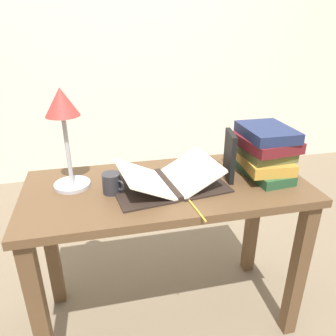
{
  "coord_description": "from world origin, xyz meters",
  "views": [
    {
      "loc": [
        -0.28,
        -1.22,
        1.41
      ],
      "look_at": [
        0.0,
        -0.01,
        0.84
      ],
      "focal_mm": 35.0,
      "sensor_mm": 36.0,
      "label": 1
    }
  ],
  "objects_px": {
    "book_stack_tall": "(265,151)",
    "coffee_mug": "(112,183)",
    "open_book": "(169,179)",
    "reading_lamp": "(63,118)",
    "book_standing_upright": "(230,156)",
    "pencil": "(196,209)"
  },
  "relations": [
    {
      "from": "book_stack_tall",
      "to": "pencil",
      "type": "relative_size",
      "value": 1.8
    },
    {
      "from": "open_book",
      "to": "pencil",
      "type": "bearing_deg",
      "value": -83.07
    },
    {
      "from": "book_standing_upright",
      "to": "reading_lamp",
      "type": "height_order",
      "value": "reading_lamp"
    },
    {
      "from": "book_standing_upright",
      "to": "coffee_mug",
      "type": "relative_size",
      "value": 2.34
    },
    {
      "from": "pencil",
      "to": "reading_lamp",
      "type": "bearing_deg",
      "value": 146.68
    },
    {
      "from": "open_book",
      "to": "book_standing_upright",
      "type": "bearing_deg",
      "value": -3.89
    },
    {
      "from": "book_standing_upright",
      "to": "coffee_mug",
      "type": "distance_m",
      "value": 0.52
    },
    {
      "from": "pencil",
      "to": "coffee_mug",
      "type": "bearing_deg",
      "value": 144.96
    },
    {
      "from": "book_standing_upright",
      "to": "pencil",
      "type": "relative_size",
      "value": 1.22
    },
    {
      "from": "open_book",
      "to": "book_standing_upright",
      "type": "height_order",
      "value": "book_standing_upright"
    },
    {
      "from": "book_stack_tall",
      "to": "book_standing_upright",
      "type": "distance_m",
      "value": 0.16
    },
    {
      "from": "book_standing_upright",
      "to": "open_book",
      "type": "bearing_deg",
      "value": -165.36
    },
    {
      "from": "open_book",
      "to": "coffee_mug",
      "type": "xyz_separation_m",
      "value": [
        -0.24,
        -0.01,
        0.01
      ]
    },
    {
      "from": "open_book",
      "to": "coffee_mug",
      "type": "height_order",
      "value": "open_book"
    },
    {
      "from": "book_stack_tall",
      "to": "coffee_mug",
      "type": "distance_m",
      "value": 0.68
    },
    {
      "from": "open_book",
      "to": "reading_lamp",
      "type": "relative_size",
      "value": 1.2
    },
    {
      "from": "book_standing_upright",
      "to": "coffee_mug",
      "type": "xyz_separation_m",
      "value": [
        -0.52,
        -0.03,
        -0.06
      ]
    },
    {
      "from": "reading_lamp",
      "to": "coffee_mug",
      "type": "relative_size",
      "value": 4.61
    },
    {
      "from": "reading_lamp",
      "to": "pencil",
      "type": "distance_m",
      "value": 0.62
    },
    {
      "from": "book_stack_tall",
      "to": "open_book",
      "type": "bearing_deg",
      "value": -178.7
    },
    {
      "from": "book_standing_upright",
      "to": "coffee_mug",
      "type": "height_order",
      "value": "book_standing_upright"
    },
    {
      "from": "book_stack_tall",
      "to": "book_standing_upright",
      "type": "xyz_separation_m",
      "value": [
        -0.16,
        0.01,
        -0.01
      ]
    }
  ]
}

